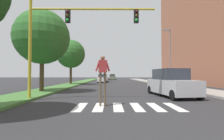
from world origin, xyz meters
TOP-DOWN VIEW (x-y plane):
  - ground_plane at (0.00, 30.00)m, footprint 140.00×140.00m
  - crosswalk at (0.00, 7.43)m, footprint 4.95×2.20m
  - median_strip at (-6.82, 28.00)m, footprint 2.89×64.00m
  - tree_mid at (-6.79, 13.81)m, footprint 4.73×4.73m
  - tree_far at (-7.02, 24.98)m, footprint 4.39×4.39m
  - sidewalk_right at (7.64, 28.00)m, footprint 3.00×64.00m
  - traffic_light_gantry at (-3.50, 9.44)m, footprint 7.67×0.30m
  - street_lamp_right at (7.04, 21.23)m, footprint 1.02×0.24m
  - pedestrian_performer at (-1.19, 7.66)m, footprint 0.75×0.32m
  - suv_crossing at (3.54, 11.33)m, footprint 2.52×4.81m
  - sedan_midblock at (-2.39, 32.91)m, footprint 2.17×4.69m
  - sedan_distant at (-2.81, 41.24)m, footprint 1.93×4.44m
  - sedan_far_horizon at (-0.38, 50.68)m, footprint 2.14×4.41m

SIDE VIEW (x-z plane):
  - ground_plane at x=0.00m, z-range 0.00..0.00m
  - crosswalk at x=0.00m, z-range 0.00..0.01m
  - median_strip at x=-6.82m, z-range 0.00..0.15m
  - sidewalk_right at x=7.64m, z-range 0.00..0.15m
  - sedan_distant at x=-2.81m, z-range -0.06..1.60m
  - sedan_midblock at x=-2.39m, z-range -0.06..1.63m
  - sedan_far_horizon at x=-0.38m, z-range -0.07..1.69m
  - suv_crossing at x=3.54m, z-range -0.05..1.92m
  - pedestrian_performer at x=-1.19m, z-range 0.42..2.91m
  - traffic_light_gantry at x=-3.50m, z-range 1.31..7.31m
  - street_lamp_right at x=7.04m, z-range 0.84..8.34m
  - tree_far at x=-7.02m, z-range 1.36..8.20m
  - tree_mid at x=-6.79m, z-range 1.30..8.35m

